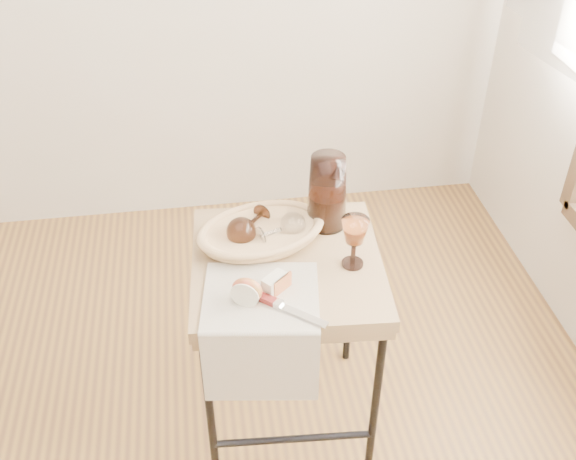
{
  "coord_description": "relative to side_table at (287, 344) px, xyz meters",
  "views": [
    {
      "loc": [
        0.47,
        -0.91,
        1.89
      ],
      "look_at": [
        0.69,
        0.51,
        0.79
      ],
      "focal_mm": 42.48,
      "sensor_mm": 36.0,
      "label": 1
    }
  ],
  "objects": [
    {
      "name": "tea_towel",
      "position": [
        -0.09,
        -0.14,
        0.34
      ],
      "size": [
        0.34,
        0.31,
        0.01
      ],
      "primitive_type": "cube",
      "rotation": [
        0.0,
        0.0,
        -0.14
      ],
      "color": "silver",
      "rests_on": "side_table"
    },
    {
      "name": "side_table",
      "position": [
        0.0,
        0.0,
        0.0
      ],
      "size": [
        0.56,
        0.56,
        0.67
      ],
      "primitive_type": null,
      "rotation": [
        0.0,
        0.0,
        -0.07
      ],
      "color": "brown",
      "rests_on": "floor"
    },
    {
      "name": "goblet_lying_b",
      "position": [
        -0.01,
        0.08,
        0.39
      ],
      "size": [
        0.14,
        0.12,
        0.08
      ],
      "primitive_type": null,
      "rotation": [
        0.0,
        0.0,
        0.38
      ],
      "color": "white",
      "rests_on": "bread_basket"
    },
    {
      "name": "pitcher",
      "position": [
        0.14,
        0.15,
        0.45
      ],
      "size": [
        0.24,
        0.28,
        0.27
      ],
      "primitive_type": null,
      "rotation": [
        0.0,
        0.0,
        -0.37
      ],
      "color": "black",
      "rests_on": "side_table"
    },
    {
      "name": "apple_wedge",
      "position": [
        -0.05,
        -0.12,
        0.37
      ],
      "size": [
        0.08,
        0.07,
        0.05
      ],
      "primitive_type": "cube",
      "rotation": [
        0.0,
        0.0,
        0.72
      ],
      "color": "silver",
      "rests_on": "tea_towel"
    },
    {
      "name": "bread_basket",
      "position": [
        -0.06,
        0.1,
        0.36
      ],
      "size": [
        0.38,
        0.31,
        0.05
      ],
      "primitive_type": null,
      "rotation": [
        0.0,
        0.0,
        0.26
      ],
      "color": "#A5814F",
      "rests_on": "side_table"
    },
    {
      "name": "table_knife",
      "position": [
        -0.04,
        -0.19,
        0.35
      ],
      "size": [
        0.2,
        0.17,
        0.02
      ],
      "primitive_type": null,
      "rotation": [
        0.0,
        0.0,
        -0.69
      ],
      "color": "silver",
      "rests_on": "tea_towel"
    },
    {
      "name": "wine_goblet",
      "position": [
        0.18,
        -0.05,
        0.41
      ],
      "size": [
        0.08,
        0.08,
        0.15
      ],
      "primitive_type": null,
      "rotation": [
        0.0,
        0.0,
        -0.06
      ],
      "color": "white",
      "rests_on": "side_table"
    },
    {
      "name": "apple_half",
      "position": [
        -0.13,
        -0.15,
        0.38
      ],
      "size": [
        0.09,
        0.07,
        0.07
      ],
      "primitive_type": "ellipsoid",
      "rotation": [
        0.0,
        0.0,
        -0.41
      ],
      "color": "red",
      "rests_on": "tea_towel"
    },
    {
      "name": "goblet_lying_a",
      "position": [
        -0.09,
        0.11,
        0.39
      ],
      "size": [
        0.15,
        0.16,
        0.09
      ],
      "primitive_type": null,
      "rotation": [
        0.0,
        0.0,
        4.01
      ],
      "color": "#422618",
      "rests_on": "bread_basket"
    }
  ]
}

